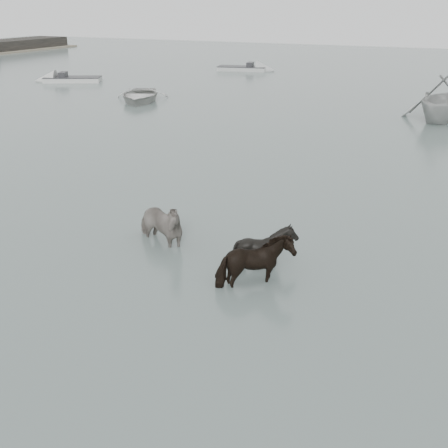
{
  "coord_description": "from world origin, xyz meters",
  "views": [
    {
      "loc": [
        3.71,
        -10.0,
        5.81
      ],
      "look_at": [
        -1.32,
        0.91,
        1.0
      ],
      "focal_mm": 45.0,
      "sensor_mm": 36.0,
      "label": 1
    }
  ],
  "objects_px": {
    "pony_black": "(266,237)",
    "rowboat_lead": "(139,93)",
    "pony_pinto": "(158,215)",
    "pony_dark": "(256,257)"
  },
  "relations": [
    {
      "from": "pony_black",
      "to": "rowboat_lead",
      "type": "bearing_deg",
      "value": 52.1
    },
    {
      "from": "pony_pinto",
      "to": "pony_black",
      "type": "bearing_deg",
      "value": -69.79
    },
    {
      "from": "pony_black",
      "to": "pony_dark",
      "type": "bearing_deg",
      "value": -156.56
    },
    {
      "from": "pony_pinto",
      "to": "rowboat_lead",
      "type": "xyz_separation_m",
      "value": [
        -12.32,
        18.26,
        -0.32
      ]
    },
    {
      "from": "pony_dark",
      "to": "rowboat_lead",
      "type": "distance_m",
      "value": 24.77
    },
    {
      "from": "pony_dark",
      "to": "pony_black",
      "type": "bearing_deg",
      "value": 32.18
    },
    {
      "from": "pony_pinto",
      "to": "pony_black",
      "type": "distance_m",
      "value": 2.87
    },
    {
      "from": "pony_black",
      "to": "rowboat_lead",
      "type": "distance_m",
      "value": 23.71
    },
    {
      "from": "pony_pinto",
      "to": "pony_dark",
      "type": "bearing_deg",
      "value": -90.62
    },
    {
      "from": "pony_pinto",
      "to": "pony_dark",
      "type": "relative_size",
      "value": 1.32
    }
  ]
}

